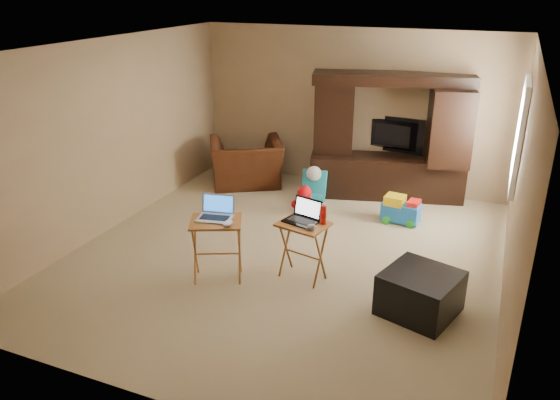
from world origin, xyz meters
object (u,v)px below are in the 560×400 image
at_px(child_rocker, 311,188).
at_px(plush_toy, 304,200).
at_px(television, 392,136).
at_px(mouse_left, 228,223).
at_px(tray_table_left, 217,250).
at_px(laptop_right, 301,212).
at_px(recliner, 246,163).
at_px(push_toy, 401,209).
at_px(laptop_left, 214,209).
at_px(mouse_right, 311,227).
at_px(entertainment_center, 389,137).
at_px(ottoman, 420,293).
at_px(tray_table_right, 303,251).
at_px(water_bottle, 323,215).

distance_m(child_rocker, plush_toy, 0.41).
distance_m(television, mouse_left, 3.71).
bearing_deg(tray_table_left, laptop_right, 1.94).
relative_size(recliner, push_toy, 2.19).
bearing_deg(laptop_right, tray_table_left, -139.21).
height_order(tray_table_left, laptop_right, laptop_right).
height_order(plush_toy, laptop_left, laptop_left).
bearing_deg(laptop_left, recliner, 98.39).
bearing_deg(plush_toy, child_rocker, 96.07).
bearing_deg(mouse_right, mouse_left, -157.45).
distance_m(entertainment_center, laptop_left, 3.46).
bearing_deg(ottoman, tray_table_right, 171.85).
relative_size(plush_toy, laptop_left, 1.16).
height_order(television, ottoman, television).
relative_size(entertainment_center, tray_table_right, 3.43).
bearing_deg(recliner, push_toy, 138.23).
height_order(tray_table_right, mouse_left, mouse_left).
distance_m(tray_table_left, mouse_right, 1.10).
height_order(push_toy, water_bottle, water_bottle).
relative_size(plush_toy, laptop_right, 1.23).
relative_size(child_rocker, water_bottle, 2.36).
bearing_deg(push_toy, mouse_right, -99.78).
height_order(plush_toy, tray_table_right, tray_table_right).
height_order(television, push_toy, television).
relative_size(ottoman, mouse_left, 4.71).
relative_size(entertainment_center, push_toy, 4.45).
distance_m(laptop_right, mouse_left, 0.80).
distance_m(entertainment_center, child_rocker, 1.41).
xyz_separation_m(child_rocker, tray_table_right, (0.66, -2.13, 0.09)).
bearing_deg(television, laptop_right, 90.69).
height_order(television, laptop_left, television).
distance_m(television, recliner, 2.37).
distance_m(entertainment_center, laptop_right, 2.89).
bearing_deg(water_bottle, tray_table_right, -158.20).
xyz_separation_m(television, ottoman, (1.04, -3.30, -0.69)).
bearing_deg(tray_table_left, mouse_right, -9.17).
height_order(push_toy, laptop_right, laptop_right).
xyz_separation_m(laptop_left, mouse_left, (0.22, -0.10, -0.09)).
height_order(laptop_right, mouse_right, laptop_right).
distance_m(laptop_right, water_bottle, 0.25).
relative_size(ottoman, laptop_left, 1.83).
bearing_deg(water_bottle, plush_toy, 116.39).
distance_m(television, child_rocker, 1.53).
xyz_separation_m(tray_table_right, mouse_right, (0.13, -0.12, 0.37)).
height_order(ottoman, tray_table_right, tray_table_right).
relative_size(child_rocker, mouse_left, 3.36).
height_order(plush_toy, laptop_right, laptop_right).
bearing_deg(water_bottle, mouse_left, -148.68).
bearing_deg(television, mouse_right, 93.96).
bearing_deg(child_rocker, push_toy, -13.58).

